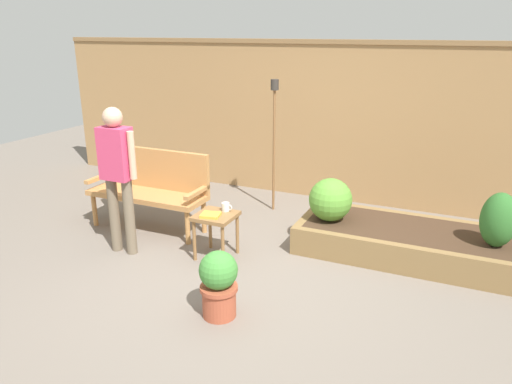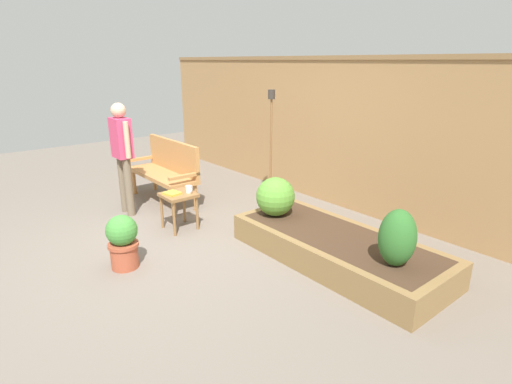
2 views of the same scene
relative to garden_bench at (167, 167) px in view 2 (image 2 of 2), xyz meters
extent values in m
plane|color=#70665B|center=(1.47, -0.70, -0.54)|extent=(14.00, 14.00, 0.00)
cube|color=#A37A4C|center=(1.47, 1.90, 0.51)|extent=(8.40, 0.10, 2.10)
cube|color=olive|center=(1.47, 1.90, 1.59)|extent=(8.40, 0.14, 0.06)
cylinder|color=#B77F47|center=(0.66, 0.08, -0.34)|extent=(0.06, 0.06, 0.40)
cylinder|color=#B77F47|center=(0.66, -0.28, -0.34)|extent=(0.06, 0.06, 0.40)
cylinder|color=#B77F47|center=(-0.66, 0.08, -0.34)|extent=(0.06, 0.06, 0.40)
cylinder|color=#B77F47|center=(-0.66, -0.28, -0.34)|extent=(0.06, 0.06, 0.40)
cube|color=#B77F47|center=(0.00, -0.10, -0.11)|extent=(1.44, 0.48, 0.06)
cube|color=#B77F47|center=(0.00, 0.11, 0.16)|extent=(1.44, 0.06, 0.48)
cube|color=#B77F47|center=(-0.69, -0.10, 0.02)|extent=(0.06, 0.48, 0.04)
cube|color=#B77F47|center=(0.69, -0.10, 0.02)|extent=(0.06, 0.48, 0.04)
cylinder|color=olive|center=(1.27, -0.26, -0.32)|extent=(0.04, 0.04, 0.44)
cylinder|color=olive|center=(1.27, -0.59, -0.32)|extent=(0.04, 0.04, 0.44)
cylinder|color=olive|center=(0.94, -0.26, -0.32)|extent=(0.04, 0.04, 0.44)
cylinder|color=olive|center=(0.94, -0.59, -0.32)|extent=(0.04, 0.04, 0.44)
cube|color=olive|center=(1.10, -0.43, -0.08)|extent=(0.40, 0.40, 0.04)
cylinder|color=silver|center=(1.15, -0.30, -0.02)|extent=(0.08, 0.08, 0.09)
torus|color=silver|center=(1.20, -0.30, -0.02)|extent=(0.06, 0.01, 0.06)
cube|color=gold|center=(1.09, -0.50, -0.05)|extent=(0.22, 0.20, 0.03)
cylinder|color=#A84C33|center=(1.66, -1.39, -0.42)|extent=(0.28, 0.28, 0.24)
cylinder|color=#A84C33|center=(1.66, -1.39, -0.28)|extent=(0.32, 0.32, 0.04)
sphere|color=#428938|center=(1.66, -1.39, -0.12)|extent=(0.32, 0.32, 0.32)
cube|color=olive|center=(2.99, -0.01, -0.39)|extent=(2.40, 0.09, 0.30)
cube|color=olive|center=(2.99, 0.90, -0.39)|extent=(2.40, 0.09, 0.30)
cube|color=olive|center=(1.83, 0.44, -0.39)|extent=(0.09, 0.82, 0.30)
cube|color=olive|center=(4.14, 0.44, -0.39)|extent=(0.09, 0.82, 0.30)
cube|color=#422D1E|center=(2.99, 0.44, -0.39)|extent=(2.22, 0.82, 0.30)
cylinder|color=brown|center=(2.10, 0.34, -0.21)|extent=(0.04, 0.04, 0.06)
sphere|color=#569333|center=(2.10, 0.34, -0.01)|extent=(0.47, 0.47, 0.47)
cylinder|color=brown|center=(3.74, 0.34, -0.21)|extent=(0.04, 0.04, 0.06)
ellipsoid|color=#2D6628|center=(3.74, 0.34, 0.03)|extent=(0.34, 0.34, 0.54)
cylinder|color=brown|center=(1.11, 1.13, 0.24)|extent=(0.03, 0.03, 1.57)
cylinder|color=#332D28|center=(1.11, 1.13, 1.09)|extent=(0.10, 0.10, 0.13)
cylinder|color=#70604C|center=(0.23, -0.72, -0.13)|extent=(0.11, 0.11, 0.82)
cylinder|color=#70604C|center=(0.03, -0.72, -0.13)|extent=(0.11, 0.11, 0.82)
cube|color=#D13D66|center=(0.13, -0.72, 0.55)|extent=(0.32, 0.20, 0.54)
cylinder|color=tan|center=(0.33, -0.72, 0.55)|extent=(0.07, 0.07, 0.49)
cylinder|color=tan|center=(-0.07, -0.72, 0.55)|extent=(0.07, 0.07, 0.49)
sphere|color=tan|center=(0.13, -0.72, 0.92)|extent=(0.20, 0.20, 0.20)
camera|label=1|loc=(3.39, -4.49, 1.74)|focal=34.02mm
camera|label=2|loc=(5.52, -2.77, 1.54)|focal=28.48mm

